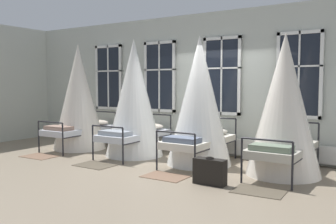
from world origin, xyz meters
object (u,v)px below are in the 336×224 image
Objects in this scene: cot_second at (134,100)px; suitcase_dark at (210,171)px; cot_fourth at (284,107)px; cot_first at (79,99)px; cot_third at (199,103)px.

cot_second is 4.92× the size of suitcase_dark.
cot_second is at bearing 90.42° from cot_fourth.
cot_first is 4.87× the size of suitcase_dark.
cot_second reaches higher than cot_first.
cot_first is 3.56m from cot_third.
cot_first is 1.80m from cot_second.
cot_third is (1.76, -0.03, -0.02)m from cot_second.
cot_fourth is at bearing -89.48° from cot_third.
cot_first is 1.03× the size of cot_fourth.
cot_third is at bearing 91.03° from cot_fourth.
cot_third is (3.56, -0.00, -0.01)m from cot_first.
cot_third is 1.77m from cot_fourth.
cot_fourth is at bearing 57.24° from suitcase_dark.
suitcase_dark is at bearing -107.29° from cot_first.
cot_third is 1.95m from suitcase_dark.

